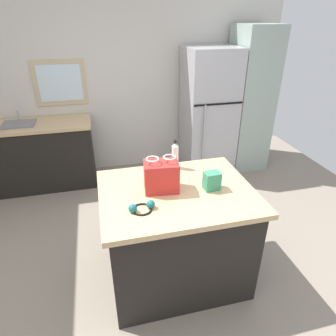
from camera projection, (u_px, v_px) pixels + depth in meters
ground at (159, 288)px, 2.65m from camera, size 6.13×6.13×0.00m
back_wall at (118, 77)px, 4.19m from camera, size 4.81×0.13×2.76m
kitchen_island at (176, 235)px, 2.59m from camera, size 1.24×0.97×0.92m
refrigerator at (208, 112)px, 4.32m from camera, size 0.70×0.72×1.80m
tall_cabinet at (249, 100)px, 4.39m from camera, size 0.54×0.64×2.06m
sink_counter at (42, 154)px, 4.05m from camera, size 1.40×0.63×1.10m
shopping_bag at (161, 176)px, 2.33m from camera, size 0.29×0.21×0.29m
small_box at (212, 181)px, 2.36m from camera, size 0.13×0.10×0.15m
bottle at (175, 156)px, 2.66m from camera, size 0.06×0.06×0.27m
ear_defenders at (142, 207)px, 2.13m from camera, size 0.20×0.17×0.06m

